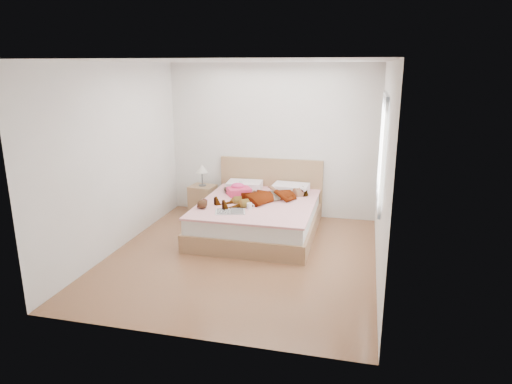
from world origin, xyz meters
TOP-DOWN VIEW (x-y plane):
  - ground at (0.00, 0.00)m, footprint 4.00×4.00m
  - woman at (0.10, 1.06)m, footprint 1.59×1.52m
  - hair at (-0.47, 1.51)m, footprint 0.60×0.69m
  - phone at (-0.40, 1.46)m, footprint 0.08×0.09m
  - room_shell at (1.77, 0.30)m, footprint 4.00×4.00m
  - bed at (0.00, 1.04)m, footprint 1.80×2.08m
  - towel at (-0.39, 1.29)m, footprint 0.46×0.44m
  - magazine at (-0.27, 0.38)m, footprint 0.49×0.39m
  - coffee_mug at (-0.03, 0.59)m, footprint 0.11×0.08m
  - plush_toy at (-0.72, 0.47)m, footprint 0.15×0.23m
  - nightstand at (-1.18, 1.70)m, footprint 0.46×0.42m

SIDE VIEW (x-z plane):
  - ground at x=0.00m, z-range 0.00..0.00m
  - bed at x=0.00m, z-range -0.22..0.78m
  - nightstand at x=-1.18m, z-range -0.15..0.75m
  - magazine at x=-0.27m, z-range 0.51..0.53m
  - hair at x=-0.47m, z-range 0.51..0.60m
  - coffee_mug at x=-0.03m, z-range 0.51..0.60m
  - plush_toy at x=-0.72m, z-range 0.51..0.64m
  - towel at x=-0.39m, z-range 0.49..0.68m
  - woman at x=0.10m, z-range 0.51..0.73m
  - phone at x=-0.40m, z-range 0.65..0.69m
  - room_shell at x=1.77m, z-range -0.50..3.50m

